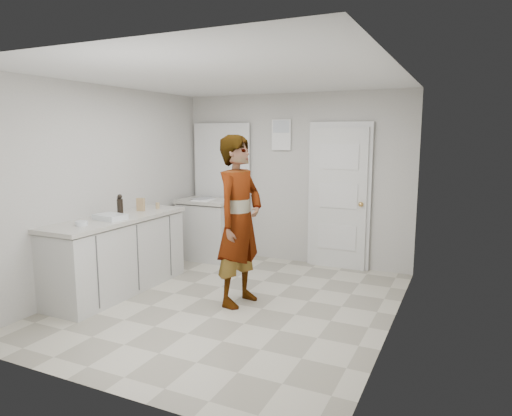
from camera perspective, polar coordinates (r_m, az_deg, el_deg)
The scene contains 12 objects.
ground at distance 5.31m, azimuth -3.14°, elevation -11.81°, with size 4.00×4.00×0.00m, color gray.
room_shell at distance 6.86m, azimuth 3.26°, elevation 1.79°, with size 4.00×4.00×4.00m.
main_counter at distance 5.83m, azimuth -16.85°, elevation -5.87°, with size 0.64×1.96×0.93m.
side_counter at distance 7.08m, azimuth -6.13°, elevation -2.91°, with size 0.84×0.61×0.93m.
person at distance 5.08m, azimuth -2.10°, elevation -1.63°, with size 0.69×0.46×1.90m, color silver.
cake_mix_box at distance 6.07m, azimuth -14.22°, elevation 0.43°, with size 0.10×0.05×0.17m, color #96764B.
spice_jar at distance 6.22m, azimuth -12.20°, elevation 0.29°, with size 0.05×0.05×0.08m, color tan.
oil_cruet_a at distance 5.72m, azimuth -16.62°, elevation 0.27°, with size 0.07×0.07×0.27m.
oil_cruet_b at distance 5.77m, azimuth -16.73°, elevation 0.21°, with size 0.05×0.05×0.25m.
baking_dish at distance 5.56m, azimuth -17.77°, elevation -1.08°, with size 0.38×0.29×0.06m.
egg_bowl at distance 5.29m, azimuth -20.97°, elevation -1.80°, with size 0.13×0.13×0.05m.
papers at distance 6.92m, azimuth -6.55°, elevation 1.03°, with size 0.27×0.34×0.01m, color white.
Camera 1 is at (2.37, -4.36, 1.89)m, focal length 32.00 mm.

